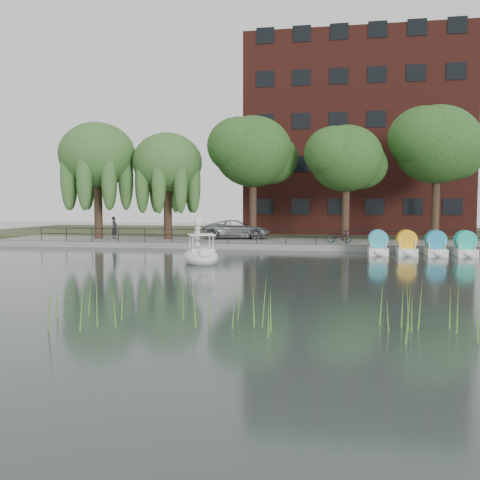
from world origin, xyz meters
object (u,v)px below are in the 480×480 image
(minivan, at_px, (236,228))
(swan_boat, at_px, (201,253))
(pedestrian, at_px, (114,226))
(bicycle, at_px, (339,236))

(minivan, height_order, swan_boat, swan_boat)
(minivan, relative_size, pedestrian, 3.04)
(swan_boat, bearing_deg, pedestrian, 107.05)
(pedestrian, bearing_deg, bicycle, -92.74)
(pedestrian, bearing_deg, minivan, -78.68)
(minivan, relative_size, swan_boat, 1.79)
(bicycle, bearing_deg, minivan, 79.45)
(bicycle, bearing_deg, pedestrian, 95.46)
(bicycle, xyz_separation_m, pedestrian, (-17.20, 1.30, 0.49))
(minivan, xyz_separation_m, swan_boat, (0.58, -13.37, -0.70))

